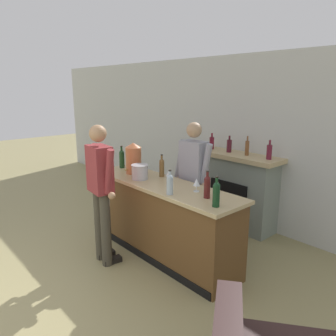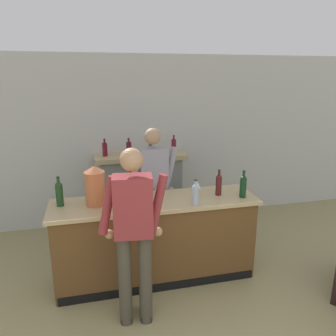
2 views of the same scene
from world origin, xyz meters
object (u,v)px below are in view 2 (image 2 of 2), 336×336
(fireplace_stone, at_px, (141,189))
(copper_dispenser, at_px, (95,185))
(wine_bottle_port_short, at_px, (59,193))
(wine_glass_back_row, at_px, (158,187))
(person_customer, at_px, (134,231))
(wine_glass_mid_counter, at_px, (197,185))
(wine_bottle_chardonnay_pale, at_px, (219,184))
(ice_bucket_steel, at_px, (126,198))
(wine_bottle_cabernet_heavy, at_px, (131,185))
(wine_bottle_burgundy_dark, at_px, (195,193))
(wine_bottle_rose_blush, at_px, (243,185))
(person_bartender, at_px, (153,188))

(fireplace_stone, distance_m, copper_dispenser, 1.79)
(wine_bottle_port_short, relative_size, wine_glass_back_row, 1.85)
(person_customer, height_order, wine_bottle_port_short, person_customer)
(fireplace_stone, relative_size, wine_glass_mid_counter, 9.28)
(wine_bottle_port_short, relative_size, wine_bottle_chardonnay_pale, 1.08)
(wine_glass_mid_counter, bearing_deg, copper_dispenser, -177.59)
(ice_bucket_steel, height_order, wine_bottle_port_short, wine_bottle_port_short)
(person_customer, relative_size, wine_glass_mid_counter, 11.06)
(wine_bottle_cabernet_heavy, xyz_separation_m, wine_glass_mid_counter, (0.80, -0.13, -0.03))
(wine_bottle_burgundy_dark, xyz_separation_m, wine_bottle_cabernet_heavy, (-0.67, 0.45, 0.01))
(ice_bucket_steel, xyz_separation_m, wine_bottle_cabernet_heavy, (0.10, 0.31, 0.04))
(wine_bottle_rose_blush, relative_size, wine_glass_back_row, 1.78)
(fireplace_stone, xyz_separation_m, person_customer, (-0.42, -2.24, 0.38))
(wine_bottle_chardonnay_pale, xyz_separation_m, wine_bottle_rose_blush, (0.25, -0.14, 0.01))
(person_bartender, distance_m, wine_bottle_chardonnay_pale, 0.88)
(wine_bottle_chardonnay_pale, bearing_deg, wine_glass_back_row, 174.16)
(wine_glass_mid_counter, xyz_separation_m, wine_glass_back_row, (-0.49, -0.01, 0.02))
(wine_bottle_chardonnay_pale, bearing_deg, wine_bottle_burgundy_dark, -148.21)
(copper_dispenser, xyz_separation_m, wine_bottle_rose_blush, (1.71, -0.17, -0.08))
(wine_bottle_rose_blush, relative_size, wine_bottle_cabernet_heavy, 1.05)
(fireplace_stone, xyz_separation_m, wine_glass_back_row, (-0.02, -1.46, 0.53))
(ice_bucket_steel, bearing_deg, copper_dispenser, 158.23)
(wine_bottle_port_short, distance_m, wine_bottle_cabernet_heavy, 0.82)
(copper_dispenser, distance_m, wine_glass_mid_counter, 1.22)
(wine_glass_back_row, bearing_deg, wine_bottle_burgundy_dark, -40.52)
(person_customer, xyz_separation_m, wine_bottle_burgundy_dark, (0.76, 0.47, 0.14))
(copper_dispenser, relative_size, wine_bottle_chardonnay_pale, 1.41)
(wine_bottle_rose_blush, bearing_deg, wine_bottle_burgundy_dark, -171.67)
(wine_glass_back_row, bearing_deg, wine_bottle_rose_blush, -12.32)
(fireplace_stone, xyz_separation_m, wine_bottle_chardonnay_pale, (0.71, -1.54, 0.54))
(wine_glass_mid_counter, bearing_deg, fireplace_stone, 107.88)
(wine_bottle_burgundy_dark, bearing_deg, person_bartender, 114.42)
(ice_bucket_steel, bearing_deg, wine_bottle_burgundy_dark, -10.06)
(wine_bottle_rose_blush, bearing_deg, wine_bottle_cabernet_heavy, 164.62)
(ice_bucket_steel, bearing_deg, wine_bottle_rose_blush, -1.81)
(fireplace_stone, bearing_deg, wine_bottle_burgundy_dark, -79.19)
(wine_bottle_burgundy_dark, relative_size, wine_bottle_chardonnay_pale, 0.92)
(person_customer, distance_m, ice_bucket_steel, 0.62)
(wine_bottle_rose_blush, bearing_deg, wine_glass_back_row, 167.68)
(wine_bottle_cabernet_heavy, distance_m, wine_glass_back_row, 0.34)
(wine_glass_mid_counter, relative_size, wine_glass_back_row, 0.88)
(ice_bucket_steel, bearing_deg, wine_bottle_cabernet_heavy, 72.84)
(person_customer, bearing_deg, person_bartender, 70.57)
(wine_bottle_cabernet_heavy, relative_size, wine_glass_mid_counter, 1.94)
(wine_bottle_burgundy_dark, distance_m, wine_glass_back_row, 0.47)
(wine_bottle_cabernet_heavy, bearing_deg, person_customer, -95.82)
(wine_bottle_port_short, xyz_separation_m, wine_glass_back_row, (1.11, -0.01, -0.02))
(wine_bottle_burgundy_dark, distance_m, wine_bottle_chardonnay_pale, 0.44)
(person_bartender, distance_m, wine_bottle_burgundy_dark, 0.82)
(wine_bottle_port_short, bearing_deg, wine_bottle_chardonnay_pale, -2.68)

